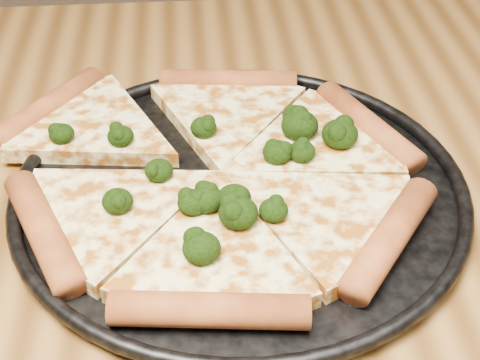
{
  "coord_description": "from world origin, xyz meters",
  "views": [
    {
      "loc": [
        0.03,
        -0.34,
        1.1
      ],
      "look_at": [
        0.07,
        0.09,
        0.77
      ],
      "focal_mm": 53.99,
      "sensor_mm": 36.0,
      "label": 1
    }
  ],
  "objects": [
    {
      "name": "pizza",
      "position": [
        0.05,
        0.1,
        0.77
      ],
      "size": [
        0.35,
        0.32,
        0.02
      ],
      "rotation": [
        0.0,
        0.0,
        -0.11
      ],
      "color": "#FFEC9C",
      "rests_on": "pizza_pan"
    },
    {
      "name": "pizza_pan",
      "position": [
        0.07,
        0.09,
        0.76
      ],
      "size": [
        0.35,
        0.35,
        0.02
      ],
      "color": "black",
      "rests_on": "dining_table"
    },
    {
      "name": "broccoli_florets",
      "position": [
        0.07,
        0.09,
        0.78
      ],
      "size": [
        0.25,
        0.18,
        0.02
      ],
      "color": "black",
      "rests_on": "pizza"
    }
  ]
}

